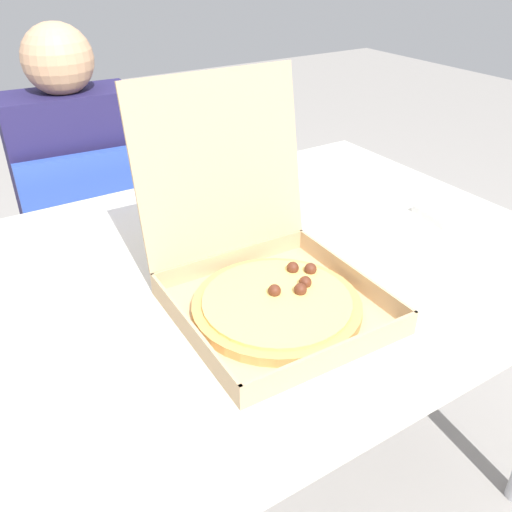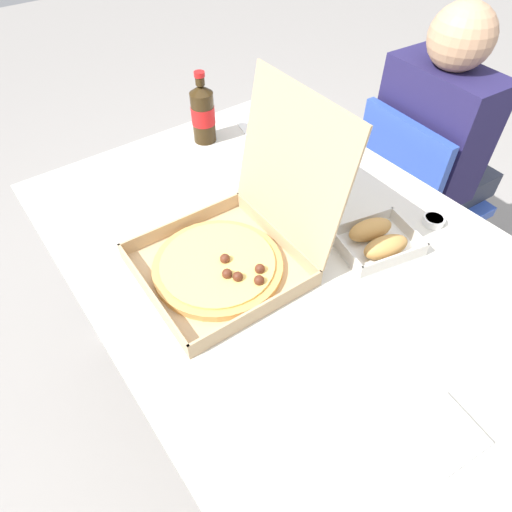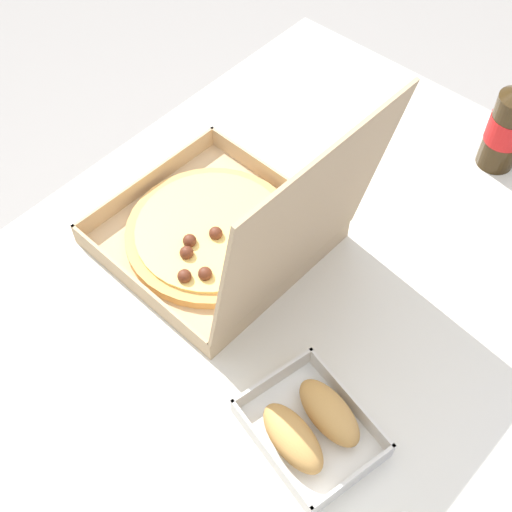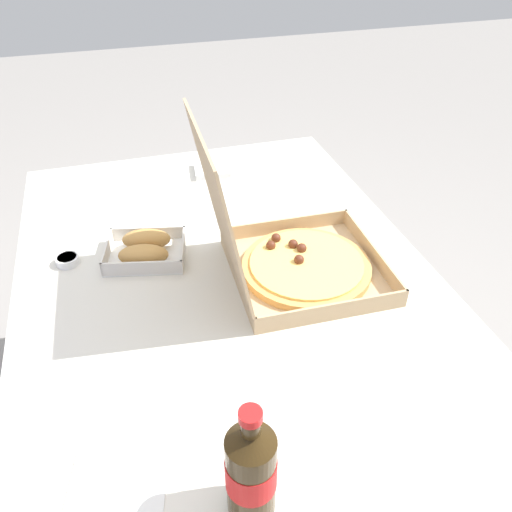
# 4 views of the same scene
# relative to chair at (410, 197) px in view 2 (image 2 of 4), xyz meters

# --- Properties ---
(ground_plane) EXTENTS (10.00, 10.00, 0.00)m
(ground_plane) POSITION_rel_chair_xyz_m (0.14, -0.72, -0.48)
(ground_plane) COLOR gray
(dining_table) EXTENTS (1.36, 0.97, 0.75)m
(dining_table) POSITION_rel_chair_xyz_m (0.14, -0.72, 0.20)
(dining_table) COLOR silver
(dining_table) RESTS_ON ground_plane
(chair) EXTENTS (0.43, 0.43, 0.83)m
(chair) POSITION_rel_chair_xyz_m (0.00, 0.00, 0.00)
(chair) COLOR #2D4CAD
(chair) RESTS_ON ground_plane
(diner_person) EXTENTS (0.37, 0.42, 1.15)m
(diner_person) POSITION_rel_chair_xyz_m (0.00, 0.06, 0.21)
(diner_person) COLOR #333847
(diner_person) RESTS_ON ground_plane
(pizza_box_open) EXTENTS (0.36, 0.42, 0.38)m
(pizza_box_open) POSITION_rel_chair_xyz_m (0.10, -0.87, 0.32)
(pizza_box_open) COLOR tan
(pizza_box_open) RESTS_ON dining_table
(bread_side_box) EXTENTS (0.19, 0.22, 0.06)m
(bread_side_box) POSITION_rel_chair_xyz_m (0.26, -0.55, 0.30)
(bread_side_box) COLOR white
(bread_side_box) RESTS_ON dining_table
(cola_bottle) EXTENTS (0.07, 0.07, 0.22)m
(cola_bottle) POSITION_rel_chair_xyz_m (-0.41, -0.62, 0.37)
(cola_bottle) COLOR #33230F
(cola_bottle) RESTS_ON dining_table
(paper_menu) EXTENTS (0.24, 0.19, 0.00)m
(paper_menu) POSITION_rel_chair_xyz_m (-0.35, -0.43, 0.27)
(paper_menu) COLOR white
(paper_menu) RESTS_ON dining_table
(napkin_pile) EXTENTS (0.12, 0.12, 0.02)m
(napkin_pile) POSITION_rel_chair_xyz_m (0.66, -0.80, 0.28)
(napkin_pile) COLOR white
(napkin_pile) RESTS_ON dining_table
(dipping_sauce_cup) EXTENTS (0.06, 0.06, 0.02)m
(dipping_sauce_cup) POSITION_rel_chair_xyz_m (0.29, -0.36, 0.28)
(dipping_sauce_cup) COLOR white
(dipping_sauce_cup) RESTS_ON dining_table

